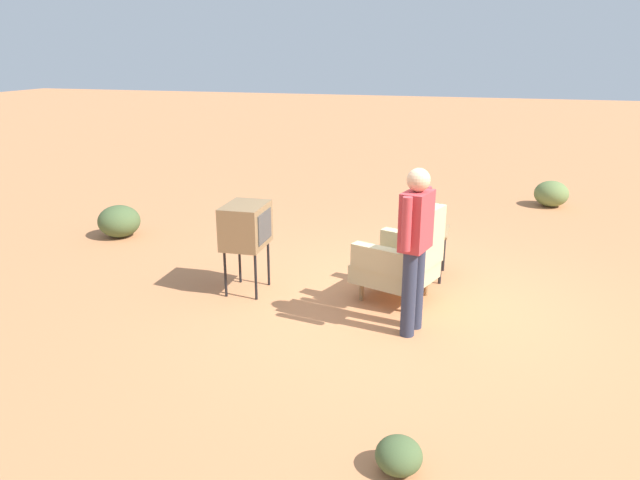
{
  "coord_description": "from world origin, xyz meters",
  "views": [
    {
      "loc": [
        5.93,
        0.82,
        2.68
      ],
      "look_at": [
        -0.08,
        -0.93,
        0.65
      ],
      "focal_mm": 33.24,
      "sensor_mm": 36.0,
      "label": 1
    }
  ],
  "objects_px": {
    "bottle_tall_amber": "(418,213)",
    "side_table": "(425,236)",
    "tv_on_stand": "(246,226)",
    "armchair": "(404,258)",
    "soda_can_blue": "(432,220)",
    "person_standing": "(415,241)",
    "bottle_wine_green": "(437,217)",
    "flower_vase": "(420,217)",
    "bottle_short_clear": "(442,219)"
  },
  "relations": [
    {
      "from": "bottle_wine_green",
      "to": "bottle_tall_amber",
      "type": "relative_size",
      "value": 1.07
    },
    {
      "from": "person_standing",
      "to": "bottle_tall_amber",
      "type": "relative_size",
      "value": 5.47
    },
    {
      "from": "armchair",
      "to": "bottle_short_clear",
      "type": "distance_m",
      "value": 1.04
    },
    {
      "from": "bottle_wine_green",
      "to": "flower_vase",
      "type": "bearing_deg",
      "value": -78.96
    },
    {
      "from": "tv_on_stand",
      "to": "bottle_tall_amber",
      "type": "height_order",
      "value": "tv_on_stand"
    },
    {
      "from": "side_table",
      "to": "bottle_tall_amber",
      "type": "distance_m",
      "value": 0.31
    },
    {
      "from": "tv_on_stand",
      "to": "bottle_tall_amber",
      "type": "distance_m",
      "value": 2.14
    },
    {
      "from": "bottle_tall_amber",
      "to": "bottle_short_clear",
      "type": "bearing_deg",
      "value": 86.61
    },
    {
      "from": "bottle_short_clear",
      "to": "bottle_wine_green",
      "type": "bearing_deg",
      "value": -21.3
    },
    {
      "from": "tv_on_stand",
      "to": "bottle_tall_amber",
      "type": "bearing_deg",
      "value": 124.66
    },
    {
      "from": "armchair",
      "to": "tv_on_stand",
      "type": "height_order",
      "value": "armchair"
    },
    {
      "from": "armchair",
      "to": "side_table",
      "type": "relative_size",
      "value": 1.77
    },
    {
      "from": "tv_on_stand",
      "to": "flower_vase",
      "type": "relative_size",
      "value": 3.89
    },
    {
      "from": "side_table",
      "to": "person_standing",
      "type": "height_order",
      "value": "person_standing"
    },
    {
      "from": "person_standing",
      "to": "flower_vase",
      "type": "relative_size",
      "value": 6.19
    },
    {
      "from": "armchair",
      "to": "bottle_tall_amber",
      "type": "xyz_separation_m",
      "value": [
        -0.98,
        0.01,
        0.25
      ]
    },
    {
      "from": "bottle_short_clear",
      "to": "soda_can_blue",
      "type": "relative_size",
      "value": 1.64
    },
    {
      "from": "side_table",
      "to": "soda_can_blue",
      "type": "bearing_deg",
      "value": 162.7
    },
    {
      "from": "bottle_tall_amber",
      "to": "soda_can_blue",
      "type": "height_order",
      "value": "bottle_tall_amber"
    },
    {
      "from": "side_table",
      "to": "armchair",
      "type": "bearing_deg",
      "value": -9.13
    },
    {
      "from": "side_table",
      "to": "tv_on_stand",
      "type": "bearing_deg",
      "value": -60.58
    },
    {
      "from": "bottle_wine_green",
      "to": "soda_can_blue",
      "type": "height_order",
      "value": "bottle_wine_green"
    },
    {
      "from": "bottle_tall_amber",
      "to": "side_table",
      "type": "bearing_deg",
      "value": 37.63
    },
    {
      "from": "soda_can_blue",
      "to": "flower_vase",
      "type": "xyz_separation_m",
      "value": [
        0.22,
        -0.12,
        0.09
      ]
    },
    {
      "from": "side_table",
      "to": "bottle_short_clear",
      "type": "distance_m",
      "value": 0.3
    },
    {
      "from": "side_table",
      "to": "bottle_tall_amber",
      "type": "xyz_separation_m",
      "value": [
        -0.16,
        -0.12,
        0.24
      ]
    },
    {
      "from": "tv_on_stand",
      "to": "side_table",
      "type": "bearing_deg",
      "value": 119.42
    },
    {
      "from": "bottle_short_clear",
      "to": "flower_vase",
      "type": "relative_size",
      "value": 0.75
    },
    {
      "from": "tv_on_stand",
      "to": "soda_can_blue",
      "type": "relative_size",
      "value": 8.44
    },
    {
      "from": "bottle_wine_green",
      "to": "flower_vase",
      "type": "xyz_separation_m",
      "value": [
        0.04,
        -0.2,
        -0.01
      ]
    },
    {
      "from": "flower_vase",
      "to": "side_table",
      "type": "bearing_deg",
      "value": 115.62
    },
    {
      "from": "person_standing",
      "to": "bottle_short_clear",
      "type": "height_order",
      "value": "person_standing"
    },
    {
      "from": "person_standing",
      "to": "bottle_short_clear",
      "type": "bearing_deg",
      "value": 176.17
    },
    {
      "from": "bottle_short_clear",
      "to": "flower_vase",
      "type": "height_order",
      "value": "flower_vase"
    },
    {
      "from": "flower_vase",
      "to": "tv_on_stand",
      "type": "bearing_deg",
      "value": -60.45
    },
    {
      "from": "armchair",
      "to": "bottle_tall_amber",
      "type": "height_order",
      "value": "armchair"
    },
    {
      "from": "tv_on_stand",
      "to": "flower_vase",
      "type": "xyz_separation_m",
      "value": [
        -1.03,
        1.82,
        -0.04
      ]
    },
    {
      "from": "person_standing",
      "to": "tv_on_stand",
      "type": "bearing_deg",
      "value": -104.5
    },
    {
      "from": "soda_can_blue",
      "to": "bottle_wine_green",
      "type": "bearing_deg",
      "value": 21.72
    },
    {
      "from": "bottle_tall_amber",
      "to": "person_standing",
      "type": "bearing_deg",
      "value": 6.29
    },
    {
      "from": "tv_on_stand",
      "to": "soda_can_blue",
      "type": "bearing_deg",
      "value": 122.83
    },
    {
      "from": "bottle_short_clear",
      "to": "person_standing",
      "type": "bearing_deg",
      "value": -3.83
    },
    {
      "from": "bottle_wine_green",
      "to": "person_standing",
      "type": "bearing_deg",
      "value": -2.3
    },
    {
      "from": "tv_on_stand",
      "to": "flower_vase",
      "type": "bearing_deg",
      "value": 119.55
    },
    {
      "from": "side_table",
      "to": "soda_can_blue",
      "type": "relative_size",
      "value": 4.91
    },
    {
      "from": "side_table",
      "to": "bottle_wine_green",
      "type": "bearing_deg",
      "value": 93.44
    },
    {
      "from": "soda_can_blue",
      "to": "bottle_short_clear",
      "type": "bearing_deg",
      "value": 66.91
    },
    {
      "from": "armchair",
      "to": "soda_can_blue",
      "type": "distance_m",
      "value": 1.05
    },
    {
      "from": "armchair",
      "to": "soda_can_blue",
      "type": "bearing_deg",
      "value": 169.3
    },
    {
      "from": "tv_on_stand",
      "to": "bottle_wine_green",
      "type": "distance_m",
      "value": 2.28
    }
  ]
}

